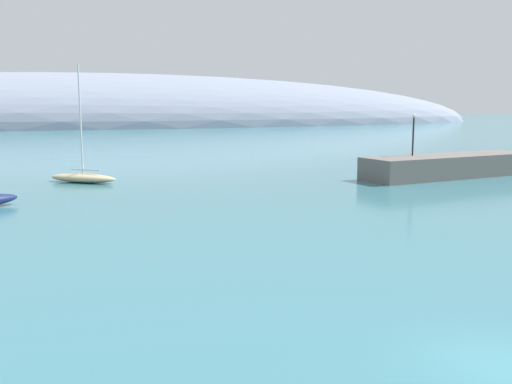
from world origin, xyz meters
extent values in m
plane|color=#38727F|center=(0.00, 0.00, 0.00)|extent=(600.00, 600.00, 0.00)
cube|color=#66605B|center=(24.68, 34.73, 1.06)|extent=(19.22, 7.32, 2.12)
ellipsoid|color=gray|center=(0.46, 184.66, 0.00)|extent=(284.04, 73.73, 33.21)
ellipsoid|color=#C6B284|center=(-8.97, 41.96, 0.40)|extent=(6.33, 5.39, 0.80)
cylinder|color=silver|center=(-8.97, 41.96, 5.57)|extent=(0.14, 0.14, 9.54)
cube|color=silver|center=(-8.73, 41.78, 1.15)|extent=(2.43, 1.86, 0.10)
cylinder|color=black|center=(20.76, 35.28, 3.90)|extent=(0.16, 0.16, 3.56)
sphere|color=#EAEACC|center=(20.76, 35.28, 5.85)|extent=(0.36, 0.36, 0.36)
camera|label=1|loc=(-11.15, -11.82, 7.03)|focal=40.84mm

